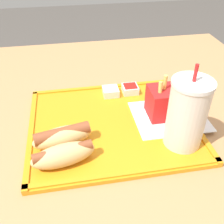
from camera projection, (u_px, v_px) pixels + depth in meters
dining_table at (100, 213)px, 0.86m from camera, size 1.16×1.12×0.73m
food_tray at (112, 123)px, 0.65m from camera, size 0.40×0.34×0.01m
paper_napkin at (169, 116)px, 0.66m from camera, size 0.18×0.15×0.00m
soda_cup at (187, 114)px, 0.54m from camera, size 0.08×0.08×0.19m
hot_dog_far at (63, 155)px, 0.52m from camera, size 0.14×0.07×0.05m
hot_dog_near at (63, 136)px, 0.56m from camera, size 0.14×0.07×0.05m
fries_carton at (167, 102)px, 0.65m from camera, size 0.09×0.07×0.11m
sauce_cup_mayo at (111, 91)px, 0.74m from camera, size 0.04×0.04×0.02m
sauce_cup_ketchup at (130, 89)px, 0.75m from camera, size 0.04×0.04×0.02m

